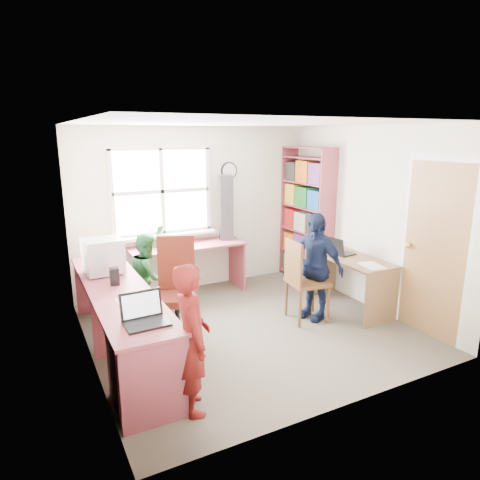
{
  "coord_description": "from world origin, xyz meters",
  "views": [
    {
      "loc": [
        -2.28,
        -4.17,
        2.28
      ],
      "look_at": [
        0.0,
        0.25,
        1.05
      ],
      "focal_mm": 32.0,
      "sensor_mm": 36.0,
      "label": 1
    }
  ],
  "objects": [
    {
      "name": "paper_a",
      "position": [
        -1.49,
        -0.37,
        0.75
      ],
      "size": [
        0.21,
        0.3,
        0.0
      ],
      "rotation": [
        0.0,
        0.0,
        0.03
      ],
      "color": "silver",
      "rests_on": "l_desk"
    },
    {
      "name": "person_red",
      "position": [
        -1.16,
        -1.13,
        0.65
      ],
      "size": [
        0.38,
        0.51,
        1.29
      ],
      "primitive_type": "imported",
      "rotation": [
        0.0,
        0.0,
        1.42
      ],
      "color": "maroon",
      "rests_on": "ground"
    },
    {
      "name": "right_desk",
      "position": [
        1.49,
        -0.03,
        0.51
      ],
      "size": [
        0.58,
        1.23,
        0.71
      ],
      "rotation": [
        0.0,
        0.0,
        -0.01
      ],
      "color": "brown",
      "rests_on": "ground"
    },
    {
      "name": "person_navy",
      "position": [
        0.89,
        -0.07,
        0.68
      ],
      "size": [
        0.57,
        0.86,
        1.36
      ],
      "primitive_type": "imported",
      "rotation": [
        0.0,
        0.0,
        -1.24
      ],
      "color": "#121A38",
      "rests_on": "ground"
    },
    {
      "name": "laptop_left",
      "position": [
        -1.47,
        -0.86,
        0.81
      ],
      "size": [
        0.37,
        0.31,
        0.25
      ],
      "rotation": [
        0.0,
        0.0,
        0.04
      ],
      "color": "black",
      "rests_on": "l_desk"
    },
    {
      "name": "wooden_chair",
      "position": [
        0.7,
        -0.07,
        0.56
      ],
      "size": [
        0.51,
        0.51,
        1.04
      ],
      "rotation": [
        0.0,
        0.0,
        -0.14
      ],
      "color": "brown",
      "rests_on": "ground"
    },
    {
      "name": "l_desk",
      "position": [
        -1.31,
        -0.28,
        0.46
      ],
      "size": [
        2.38,
        2.95,
        0.75
      ],
      "color": "#A24150",
      "rests_on": "ground"
    },
    {
      "name": "bookshelf",
      "position": [
        1.65,
        1.19,
        1.0
      ],
      "size": [
        0.3,
        1.02,
        2.1
      ],
      "color": "#A24150",
      "rests_on": "ground"
    },
    {
      "name": "cd_tower",
      "position": [
        0.4,
        1.47,
        1.23
      ],
      "size": [
        0.23,
        0.22,
        0.96
      ],
      "rotation": [
        0.0,
        0.0,
        -0.28
      ],
      "color": "black",
      "rests_on": "l_desk"
    },
    {
      "name": "speaker_a",
      "position": [
        -1.5,
        0.19,
        0.84
      ],
      "size": [
        0.09,
        0.09,
        0.18
      ],
      "rotation": [
        0.0,
        0.0,
        -0.04
      ],
      "color": "black",
      "rests_on": "l_desk"
    },
    {
      "name": "speaker_b",
      "position": [
        -1.51,
        0.89,
        0.84
      ],
      "size": [
        0.1,
        0.1,
        0.19
      ],
      "rotation": [
        0.0,
        0.0,
        -0.06
      ],
      "color": "black",
      "rests_on": "l_desk"
    },
    {
      "name": "crt_monitor",
      "position": [
        -1.53,
        0.63,
        0.95
      ],
      "size": [
        0.44,
        0.39,
        0.4
      ],
      "rotation": [
        0.0,
        0.0,
        0.08
      ],
      "color": "silver",
      "rests_on": "l_desk"
    },
    {
      "name": "laptop_right",
      "position": [
        1.44,
        0.17,
        0.77
      ],
      "size": [
        0.34,
        0.39,
        0.24
      ],
      "rotation": [
        0.0,
        0.0,
        1.7
      ],
      "color": "black",
      "rests_on": "right_desk"
    },
    {
      "name": "game_box",
      "position": [
        1.44,
        0.42,
        0.74
      ],
      "size": [
        0.31,
        0.31,
        0.06
      ],
      "rotation": [
        0.0,
        0.0,
        -0.02
      ],
      "color": "red",
      "rests_on": "right_desk"
    },
    {
      "name": "room",
      "position": [
        0.01,
        0.1,
        1.22
      ],
      "size": [
        3.64,
        3.44,
        2.44
      ],
      "color": "#4A433A",
      "rests_on": "ground"
    },
    {
      "name": "person_green",
      "position": [
        -0.97,
        0.88,
        0.55
      ],
      "size": [
        0.56,
        0.64,
        1.1
      ],
      "primitive_type": "imported",
      "rotation": [
        0.0,
        0.0,
        1.26
      ],
      "color": "#29682B",
      "rests_on": "ground"
    },
    {
      "name": "potted_plant",
      "position": [
        -0.66,
        1.47,
        0.91
      ],
      "size": [
        0.18,
        0.15,
        0.32
      ],
      "primitive_type": "imported",
      "rotation": [
        0.0,
        0.0,
        0.04
      ],
      "color": "#2D7130",
      "rests_on": "l_desk"
    },
    {
      "name": "paper_b",
      "position": [
        1.47,
        -0.45,
        0.71
      ],
      "size": [
        0.28,
        0.36,
        0.0
      ],
      "rotation": [
        0.0,
        0.0,
        -0.17
      ],
      "color": "silver",
      "rests_on": "right_desk"
    },
    {
      "name": "swivel_chair",
      "position": [
        -0.81,
        0.25,
        0.5
      ],
      "size": [
        0.7,
        0.7,
        1.16
      ],
      "rotation": [
        0.0,
        0.0,
        -0.37
      ],
      "color": "black",
      "rests_on": "ground"
    }
  ]
}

